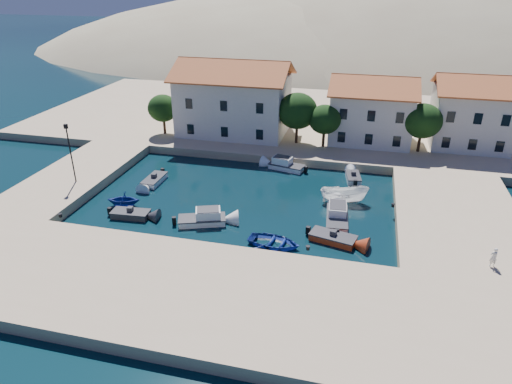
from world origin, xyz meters
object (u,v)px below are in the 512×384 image
(cabin_cruiser_east, at_px, (337,217))
(pedestrian, at_px, (494,257))
(building_left, at_px, (234,96))
(building_mid, at_px, (372,108))
(rowboat_south, at_px, (274,245))
(building_right, at_px, (472,110))
(cabin_cruiser_south, at_px, (202,219))
(lamppost, at_px, (70,148))
(boat_east, at_px, (344,202))

(cabin_cruiser_east, relative_size, pedestrian, 3.11)
(building_left, height_order, pedestrian, building_left)
(building_mid, distance_m, rowboat_south, 28.06)
(building_left, relative_size, rowboat_south, 3.31)
(rowboat_south, height_order, pedestrian, pedestrian)
(building_right, xyz_separation_m, cabin_cruiser_south, (-26.22, -25.58, -5.00))
(lamppost, height_order, rowboat_south, lamppost)
(boat_east, height_order, pedestrian, pedestrian)
(cabin_cruiser_south, distance_m, pedestrian, 24.02)
(boat_east, bearing_deg, cabin_cruiser_east, 163.37)
(building_left, bearing_deg, cabin_cruiser_south, -80.90)
(building_mid, xyz_separation_m, boat_east, (-1.90, -17.13, -5.22))
(cabin_cruiser_south, bearing_deg, building_right, 24.33)
(building_left, height_order, lamppost, building_left)
(cabin_cruiser_south, relative_size, pedestrian, 2.94)
(boat_east, bearing_deg, building_left, 33.17)
(building_right, relative_size, lamppost, 1.52)
(building_mid, xyz_separation_m, cabin_cruiser_south, (-14.22, -24.58, -4.75))
(building_right, bearing_deg, pedestrian, -94.83)
(building_right, xyz_separation_m, boat_east, (-13.90, -18.13, -5.47))
(boat_east, distance_m, pedestrian, 15.36)
(lamppost, relative_size, pedestrian, 3.94)
(building_right, bearing_deg, cabin_cruiser_east, -122.63)
(building_left, xyz_separation_m, rowboat_south, (10.95, -25.65, -5.94))
(building_left, xyz_separation_m, cabin_cruiser_south, (3.78, -23.58, -5.46))
(lamppost, bearing_deg, pedestrian, -8.90)
(cabin_cruiser_east, bearing_deg, building_right, -37.32)
(pedestrian, bearing_deg, lamppost, -27.07)
(building_mid, height_order, cabin_cruiser_south, building_mid)
(boat_east, relative_size, pedestrian, 3.03)
(lamppost, relative_size, cabin_cruiser_east, 1.27)
(lamppost, xyz_separation_m, cabin_cruiser_east, (27.25, -0.25, -4.28))
(cabin_cruiser_south, height_order, boat_east, cabin_cruiser_south)
(rowboat_south, relative_size, pedestrian, 2.81)
(building_mid, bearing_deg, boat_east, -96.32)
(lamppost, height_order, pedestrian, lamppost)
(cabin_cruiser_east, bearing_deg, rowboat_south, 133.70)
(pedestrian, bearing_deg, cabin_cruiser_east, -44.53)
(boat_east, bearing_deg, lamppost, 86.20)
(cabin_cruiser_south, xyz_separation_m, boat_east, (12.33, 7.45, -0.48))
(rowboat_south, height_order, cabin_cruiser_east, cabin_cruiser_east)
(cabin_cruiser_south, bearing_deg, cabin_cruiser_east, -4.40)
(pedestrian, bearing_deg, cabin_cruiser_south, -24.27)
(cabin_cruiser_south, height_order, pedestrian, pedestrian)
(building_right, bearing_deg, rowboat_south, -124.56)
(cabin_cruiser_east, bearing_deg, building_mid, -10.72)
(boat_east, bearing_deg, rowboat_south, 139.81)
(lamppost, height_order, cabin_cruiser_east, lamppost)
(building_right, xyz_separation_m, lamppost, (-41.50, -22.00, -0.72))
(lamppost, bearing_deg, building_right, 27.93)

